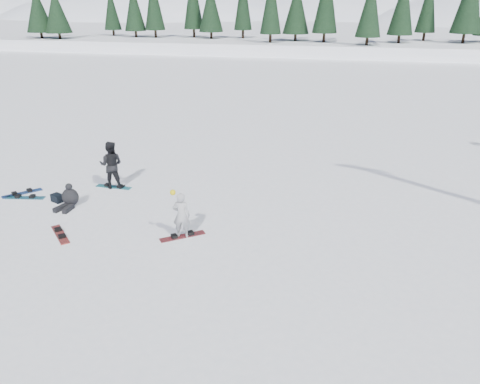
% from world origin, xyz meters
% --- Properties ---
extents(ground, '(420.00, 420.00, 0.00)m').
position_xyz_m(ground, '(0.00, 0.00, 0.00)').
color(ground, white).
rests_on(ground, ground).
extents(alpine_backdrop, '(412.50, 227.00, 53.20)m').
position_xyz_m(alpine_backdrop, '(-11.72, 189.17, -13.98)').
color(alpine_backdrop, white).
rests_on(alpine_backdrop, ground).
extents(snowboarder_woman, '(0.60, 0.43, 1.69)m').
position_xyz_m(snowboarder_woman, '(1.89, -0.52, 0.79)').
color(snowboarder_woman, '#AAAAB0').
rests_on(snowboarder_woman, ground).
extents(snowboarder_man, '(1.07, 0.90, 1.95)m').
position_xyz_m(snowboarder_man, '(-2.25, 2.96, 0.97)').
color(snowboarder_man, black).
rests_on(snowboarder_man, ground).
extents(seated_rider, '(0.70, 1.08, 0.88)m').
position_xyz_m(seated_rider, '(-2.97, 0.90, 0.34)').
color(seated_rider, black).
rests_on(seated_rider, ground).
extents(gear_bag, '(0.53, 0.46, 0.30)m').
position_xyz_m(gear_bag, '(-3.67, 1.16, 0.15)').
color(gear_bag, black).
rests_on(gear_bag, ground).
extents(snowboard_woman, '(1.37, 1.12, 0.03)m').
position_xyz_m(snowboard_woman, '(1.90, -0.51, 0.01)').
color(snowboard_woman, maroon).
rests_on(snowboard_woman, ground).
extents(snowboard_man, '(1.51, 0.33, 0.03)m').
position_xyz_m(snowboard_man, '(-2.25, 2.96, 0.01)').
color(snowboard_man, teal).
rests_on(snowboard_man, ground).
extents(snowboard_loose_b, '(1.25, 1.27, 0.03)m').
position_xyz_m(snowboard_loose_b, '(-2.07, -1.25, 0.01)').
color(snowboard_loose_b, maroon).
rests_on(snowboard_loose_b, ground).
extents(snowboard_loose_a, '(1.20, 1.31, 0.03)m').
position_xyz_m(snowboard_loose_a, '(-5.50, 1.57, 0.01)').
color(snowboard_loose_a, navy).
rests_on(snowboard_loose_a, ground).
extents(snowboard_loose_c, '(1.53, 0.54, 0.03)m').
position_xyz_m(snowboard_loose_c, '(-5.09, 1.20, 0.01)').
color(snowboard_loose_c, '#16617A').
rests_on(snowboard_loose_c, ground).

